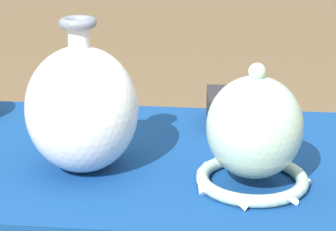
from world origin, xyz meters
name	(u,v)px	position (x,y,z in m)	size (l,w,h in m)	color
display_table	(146,205)	(0.00, -0.02, 0.67)	(1.12, 0.58, 0.77)	brown
vase_tall_bulbous	(82,108)	(-0.10, -0.08, 0.89)	(0.20, 0.20, 0.28)	white
vase_dome_bell	(254,135)	(0.20, -0.11, 0.87)	(0.20, 0.21, 0.22)	#A8CCB7
mosaic_tile_box	(236,109)	(0.17, 0.19, 0.81)	(0.13, 0.14, 0.07)	#232328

